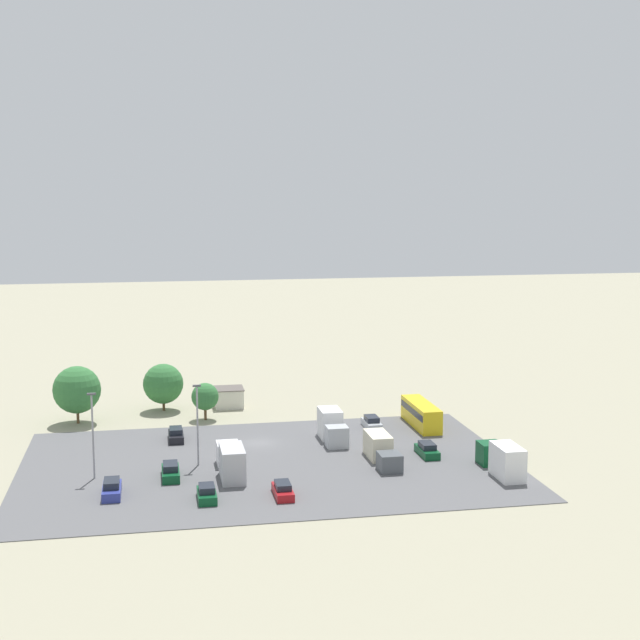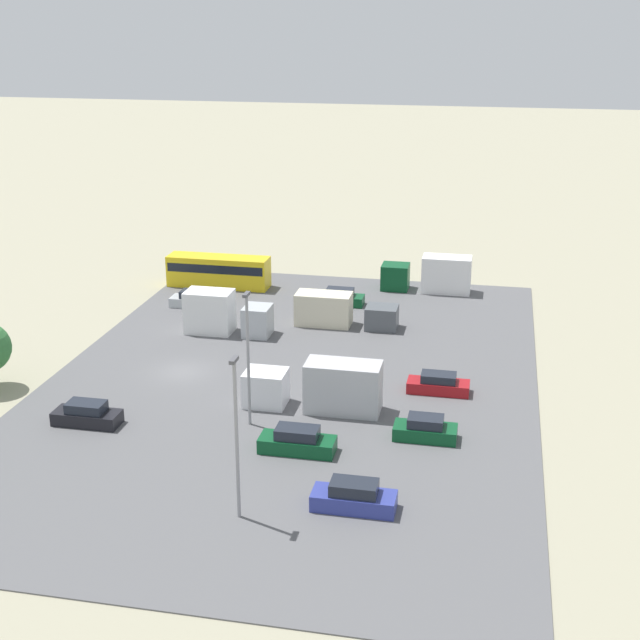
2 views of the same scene
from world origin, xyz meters
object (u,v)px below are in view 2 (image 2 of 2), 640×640
(parked_car_0, at_px, (425,430))
(parked_car_1, at_px, (354,497))
(parked_car_5, at_px, (87,415))
(parked_car_3, at_px, (340,298))
(parked_truck_0, at_px, (432,275))
(parked_truck_3, at_px, (321,387))
(parked_car_2, at_px, (438,384))
(parked_truck_2, at_px, (223,314))
(parked_car_4, at_px, (195,300))
(bus, at_px, (219,270))
(parked_car_6, at_px, (297,442))
(parked_truck_1, at_px, (340,311))

(parked_car_0, relative_size, parked_car_1, 0.87)
(parked_car_0, distance_m, parked_car_5, 22.19)
(parked_car_5, bearing_deg, parked_car_3, -22.76)
(parked_truck_0, xyz_separation_m, parked_truck_3, (28.60, -5.12, -0.01))
(parked_car_0, relative_size, parked_car_2, 0.91)
(parked_truck_0, bearing_deg, parked_truck_2, 133.31)
(parked_car_1, bearing_deg, parked_car_4, 32.46)
(parked_car_0, height_order, parked_truck_2, parked_truck_2)
(parked_car_4, bearing_deg, parked_truck_0, -66.45)
(parked_car_5, bearing_deg, parked_car_2, -66.19)
(parked_car_3, bearing_deg, parked_car_0, -158.32)
(bus, relative_size, parked_car_6, 2.12)
(parked_car_5, height_order, parked_truck_0, parked_truck_0)
(parked_car_1, relative_size, parked_car_5, 1.04)
(parked_car_0, bearing_deg, parked_truck_2, 48.62)
(parked_car_0, height_order, parked_car_6, parked_car_6)
(parked_car_1, xyz_separation_m, parked_truck_0, (-40.87, 0.77, 0.92))
(parked_car_6, bearing_deg, parked_truck_1, 3.94)
(parked_car_6, bearing_deg, parked_car_0, -66.31)
(parked_car_1, bearing_deg, parked_truck_3, 19.48)
(parked_car_1, bearing_deg, parked_car_6, 37.56)
(parked_car_2, height_order, parked_truck_0, parked_truck_0)
(bus, xyz_separation_m, parked_car_6, (32.35, 15.38, -0.96))
(parked_car_2, relative_size, parked_truck_2, 0.61)
(parked_car_0, height_order, parked_car_3, parked_car_0)
(bus, xyz_separation_m, parked_truck_0, (-2.63, 20.69, -0.02))
(parked_car_1, xyz_separation_m, parked_truck_2, (-25.55, -15.47, 0.96))
(parked_car_5, bearing_deg, parked_truck_1, -29.86)
(bus, relative_size, parked_truck_3, 1.06)
(parked_car_5, relative_size, parked_truck_2, 0.61)
(parked_car_5, height_order, parked_truck_3, parked_truck_3)
(parked_car_6, distance_m, parked_truck_3, 6.45)
(parked_car_4, distance_m, parked_truck_0, 22.89)
(parked_car_0, relative_size, parked_car_5, 0.90)
(parked_car_5, distance_m, parked_car_6, 14.50)
(bus, distance_m, parked_truck_3, 30.28)
(parked_car_0, xyz_separation_m, parked_truck_1, (-20.07, -9.20, 0.65))
(parked_car_1, bearing_deg, parked_truck_0, -1.09)
(bus, distance_m, parked_car_3, 13.16)
(parked_truck_2, bearing_deg, parked_car_0, 48.62)
(bus, bearing_deg, parked_car_1, 27.51)
(parked_truck_2, xyz_separation_m, parked_truck_3, (13.28, 11.13, -0.05))
(parked_truck_0, distance_m, parked_truck_2, 22.33)
(parked_car_5, bearing_deg, parked_car_1, -109.92)
(parked_car_4, bearing_deg, parked_car_0, -134.07)
(parked_truck_3, bearing_deg, bus, 30.96)
(parked_car_1, distance_m, parked_car_3, 35.76)
(parked_car_4, xyz_separation_m, parked_truck_3, (19.46, 15.85, 0.97))
(parked_car_4, relative_size, parked_truck_0, 0.51)
(parked_truck_2, relative_size, parked_truck_3, 0.77)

